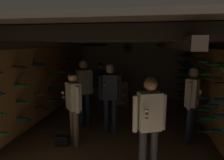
{
  "coord_description": "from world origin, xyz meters",
  "views": [
    {
      "loc": [
        0.66,
        -4.78,
        2.14
      ],
      "look_at": [
        -0.24,
        0.3,
        1.22
      ],
      "focal_mm": 32.02,
      "sensor_mm": 36.0,
      "label": 1
    }
  ],
  "objects_px": {
    "wine_crate_stack": "(121,94)",
    "person_guest_near_right": "(149,119)",
    "display_bottle": "(118,77)",
    "person_host_center": "(110,92)",
    "person_guest_mid_right": "(192,98)",
    "person_guest_far_left": "(101,83)",
    "person_guest_near_left": "(73,102)",
    "person_guest_mid_left": "(84,86)",
    "handbag": "(62,140)"
  },
  "relations": [
    {
      "from": "person_host_center",
      "to": "person_guest_mid_right",
      "type": "xyz_separation_m",
      "value": [
        1.81,
        -0.16,
        -0.01
      ]
    },
    {
      "from": "person_guest_near_right",
      "to": "person_guest_mid_right",
      "type": "height_order",
      "value": "person_guest_mid_right"
    },
    {
      "from": "person_guest_near_right",
      "to": "person_guest_near_left",
      "type": "bearing_deg",
      "value": 151.55
    },
    {
      "from": "person_host_center",
      "to": "handbag",
      "type": "xyz_separation_m",
      "value": [
        -0.9,
        -0.8,
        -0.91
      ]
    },
    {
      "from": "display_bottle",
      "to": "person_host_center",
      "type": "distance_m",
      "value": 2.25
    },
    {
      "from": "person_guest_mid_right",
      "to": "handbag",
      "type": "bearing_deg",
      "value": -166.8
    },
    {
      "from": "display_bottle",
      "to": "person_host_center",
      "type": "bearing_deg",
      "value": -86.57
    },
    {
      "from": "person_guest_near_left",
      "to": "person_guest_mid_right",
      "type": "relative_size",
      "value": 0.95
    },
    {
      "from": "person_guest_mid_left",
      "to": "person_guest_near_left",
      "type": "bearing_deg",
      "value": -83.95
    },
    {
      "from": "display_bottle",
      "to": "person_guest_near_right",
      "type": "distance_m",
      "value": 3.94
    },
    {
      "from": "wine_crate_stack",
      "to": "handbag",
      "type": "height_order",
      "value": "wine_crate_stack"
    },
    {
      "from": "wine_crate_stack",
      "to": "person_guest_near_right",
      "type": "height_order",
      "value": "person_guest_near_right"
    },
    {
      "from": "display_bottle",
      "to": "person_guest_near_right",
      "type": "relative_size",
      "value": 0.21
    },
    {
      "from": "wine_crate_stack",
      "to": "person_guest_near_right",
      "type": "bearing_deg",
      "value": -76.16
    },
    {
      "from": "person_guest_far_left",
      "to": "display_bottle",
      "type": "bearing_deg",
      "value": 61.14
    },
    {
      "from": "person_host_center",
      "to": "display_bottle",
      "type": "bearing_deg",
      "value": 93.43
    },
    {
      "from": "wine_crate_stack",
      "to": "display_bottle",
      "type": "xyz_separation_m",
      "value": [
        -0.11,
        0.04,
        0.59
      ]
    },
    {
      "from": "display_bottle",
      "to": "person_guest_mid_left",
      "type": "height_order",
      "value": "person_guest_mid_left"
    },
    {
      "from": "person_guest_near_right",
      "to": "person_guest_mid_left",
      "type": "bearing_deg",
      "value": 131.29
    },
    {
      "from": "display_bottle",
      "to": "person_guest_mid_left",
      "type": "xyz_separation_m",
      "value": [
        -0.63,
        -1.9,
        0.04
      ]
    },
    {
      "from": "person_host_center",
      "to": "person_guest_mid_left",
      "type": "distance_m",
      "value": 0.84
    },
    {
      "from": "person_guest_mid_left",
      "to": "display_bottle",
      "type": "bearing_deg",
      "value": 71.8
    },
    {
      "from": "display_bottle",
      "to": "person_guest_far_left",
      "type": "xyz_separation_m",
      "value": [
        -0.43,
        -0.79,
        -0.08
      ]
    },
    {
      "from": "person_guest_mid_left",
      "to": "person_guest_mid_right",
      "type": "height_order",
      "value": "person_guest_mid_left"
    },
    {
      "from": "wine_crate_stack",
      "to": "person_guest_mid_right",
      "type": "height_order",
      "value": "person_guest_mid_right"
    },
    {
      "from": "wine_crate_stack",
      "to": "person_host_center",
      "type": "xyz_separation_m",
      "value": [
        0.02,
        -2.21,
        0.58
      ]
    },
    {
      "from": "person_guest_near_left",
      "to": "person_guest_far_left",
      "type": "bearing_deg",
      "value": 87.88
    },
    {
      "from": "person_host_center",
      "to": "handbag",
      "type": "bearing_deg",
      "value": -138.42
    },
    {
      "from": "person_guest_near_left",
      "to": "handbag",
      "type": "bearing_deg",
      "value": -160.11
    },
    {
      "from": "person_guest_near_right",
      "to": "person_guest_mid_right",
      "type": "distance_m",
      "value": 1.66
    },
    {
      "from": "person_guest_near_left",
      "to": "person_guest_mid_right",
      "type": "bearing_deg",
      "value": 12.49
    },
    {
      "from": "person_guest_far_left",
      "to": "handbag",
      "type": "bearing_deg",
      "value": -98.37
    },
    {
      "from": "display_bottle",
      "to": "person_guest_near_left",
      "type": "relative_size",
      "value": 0.22
    },
    {
      "from": "display_bottle",
      "to": "person_guest_far_left",
      "type": "relative_size",
      "value": 0.22
    },
    {
      "from": "person_guest_near_left",
      "to": "person_host_center",
      "type": "bearing_deg",
      "value": 47.52
    },
    {
      "from": "display_bottle",
      "to": "person_guest_mid_right",
      "type": "relative_size",
      "value": 0.21
    },
    {
      "from": "person_guest_mid_right",
      "to": "person_guest_far_left",
      "type": "height_order",
      "value": "person_guest_mid_right"
    },
    {
      "from": "handbag",
      "to": "person_guest_far_left",
      "type": "bearing_deg",
      "value": 81.63
    },
    {
      "from": "person_host_center",
      "to": "person_guest_far_left",
      "type": "xyz_separation_m",
      "value": [
        -0.57,
        1.46,
        -0.08
      ]
    },
    {
      "from": "wine_crate_stack",
      "to": "person_guest_mid_left",
      "type": "height_order",
      "value": "person_guest_mid_left"
    },
    {
      "from": "person_guest_near_right",
      "to": "display_bottle",
      "type": "bearing_deg",
      "value": 105.33
    },
    {
      "from": "person_host_center",
      "to": "person_guest_near_right",
      "type": "bearing_deg",
      "value": -59.66
    },
    {
      "from": "person_guest_near_left",
      "to": "person_guest_mid_right",
      "type": "height_order",
      "value": "person_guest_mid_right"
    },
    {
      "from": "person_guest_near_right",
      "to": "handbag",
      "type": "relative_size",
      "value": 4.8
    },
    {
      "from": "display_bottle",
      "to": "handbag",
      "type": "bearing_deg",
      "value": -104.1
    },
    {
      "from": "person_guest_mid_right",
      "to": "display_bottle",
      "type": "bearing_deg",
      "value": 128.94
    },
    {
      "from": "person_guest_mid_left",
      "to": "person_guest_far_left",
      "type": "relative_size",
      "value": 1.1
    },
    {
      "from": "person_guest_near_left",
      "to": "person_guest_mid_left",
      "type": "bearing_deg",
      "value": 96.05
    },
    {
      "from": "wine_crate_stack",
      "to": "person_host_center",
      "type": "bearing_deg",
      "value": -89.48
    },
    {
      "from": "display_bottle",
      "to": "handbag",
      "type": "xyz_separation_m",
      "value": [
        -0.77,
        -3.05,
        -0.92
      ]
    }
  ]
}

